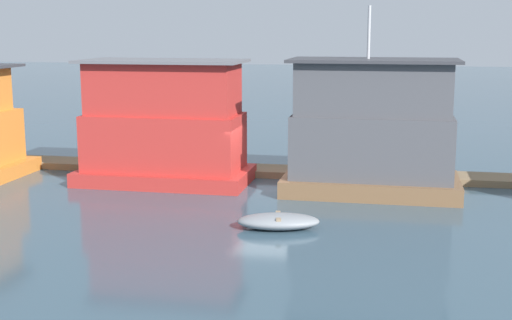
{
  "coord_description": "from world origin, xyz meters",
  "views": [
    {
      "loc": [
        5.43,
        -28.12,
        6.54
      ],
      "look_at": [
        0.0,
        -1.0,
        1.4
      ],
      "focal_mm": 50.0,
      "sensor_mm": 36.0,
      "label": 1
    }
  ],
  "objects": [
    {
      "name": "houseboat_brown",
      "position": [
        4.45,
        0.27,
        2.5
      ],
      "size": [
        6.96,
        3.87,
        7.39
      ],
      "color": "brown",
      "rests_on": "ground_plane"
    },
    {
      "name": "dinghy_grey",
      "position": [
        1.69,
        -5.68,
        0.26
      ],
      "size": [
        2.92,
        1.79,
        0.51
      ],
      "color": "gray",
      "rests_on": "ground_plane"
    },
    {
      "name": "ground_plane",
      "position": [
        0.0,
        0.0,
        0.0
      ],
      "size": [
        200.0,
        200.0,
        0.0
      ],
      "primitive_type": "plane",
      "color": "#385160"
    },
    {
      "name": "houseboat_red",
      "position": [
        -4.27,
        0.49,
        2.43
      ],
      "size": [
        7.24,
        3.84,
        5.24
      ],
      "color": "red",
      "rests_on": "ground_plane"
    },
    {
      "name": "dock_walkway",
      "position": [
        0.0,
        3.01,
        0.15
      ],
      "size": [
        42.4,
        1.87,
        0.3
      ],
      "primitive_type": "cube",
      "color": "#846B4C",
      "rests_on": "ground_plane"
    }
  ]
}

